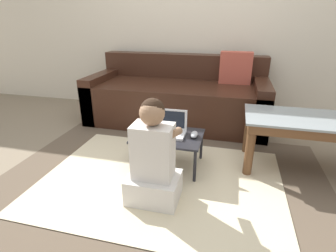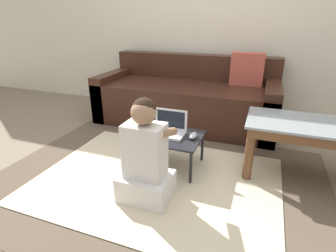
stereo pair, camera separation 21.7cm
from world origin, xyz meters
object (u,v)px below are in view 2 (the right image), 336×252
coffee_table (321,134)px  couch (188,98)px  laptop_desk (167,138)px  laptop (168,130)px  person_seated (146,159)px  computer_mouse (193,136)px

coffee_table → couch: bearing=145.8°
laptop_desk → laptop: (-0.00, 0.02, 0.06)m
laptop → person_seated: size_ratio=0.38×
laptop → laptop_desk: bearing=-84.1°
laptop_desk → computer_mouse: (0.21, 0.02, 0.05)m
coffee_table → laptop_desk: bearing=-168.5°
couch → laptop_desk: size_ratio=3.69×
computer_mouse → person_seated: bearing=-112.4°
coffee_table → person_seated: (-1.12, -0.69, -0.07)m
person_seated → computer_mouse: bearing=67.6°
laptop → computer_mouse: laptop is taller
laptop_desk → laptop: bearing=95.9°
couch → person_seated: size_ratio=2.81×
person_seated → couch: bearing=96.2°
couch → laptop: size_ratio=7.36×
couch → computer_mouse: couch is taller
laptop_desk → person_seated: bearing=-88.1°
couch → person_seated: (0.17, -1.56, 0.02)m
laptop_desk → computer_mouse: 0.22m
computer_mouse → laptop: bearing=179.2°
couch → laptop_desk: 1.12m
coffee_table → computer_mouse: 0.95m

